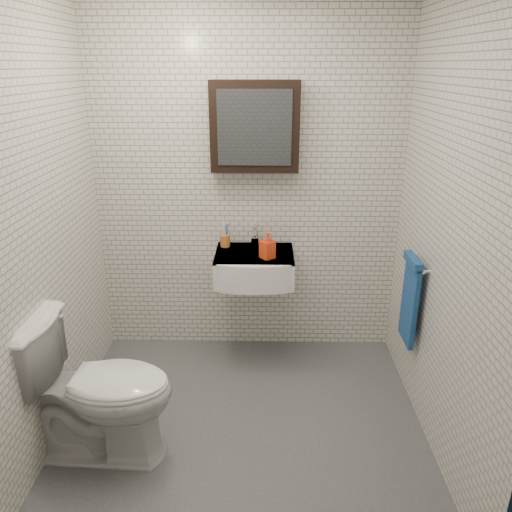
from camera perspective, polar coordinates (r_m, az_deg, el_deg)
The scene contains 9 objects.
ground at distance 3.27m, azimuth -1.42°, elevation -18.65°, with size 2.20×2.00×0.01m, color #484B50.
room_shell at distance 2.59m, azimuth -1.71°, elevation 7.08°, with size 2.22×2.02×2.51m.
washbasin at distance 3.51m, azimuth -0.20°, elevation -1.31°, with size 0.55×0.50×0.20m.
faucet at distance 3.64m, azimuth -0.14°, elevation 2.22°, with size 0.06×0.20×0.15m.
mirror_cabinet at distance 3.46m, azimuth -0.15°, elevation 14.55°, with size 0.60×0.15×0.60m.
towel_rail at distance 3.30m, azimuth 17.22°, elevation -4.42°, with size 0.09×0.30×0.58m.
toothbrush_cup at distance 3.63m, azimuth -3.53°, elevation 1.84°, with size 0.08×0.08×0.19m.
soap_bottle at distance 3.39m, azimuth 1.31°, elevation 1.24°, with size 0.08×0.09×0.19m, color orange.
toilet at distance 2.97m, azimuth -17.82°, elevation -14.14°, with size 0.48×0.84×0.86m, color white.
Camera 1 is at (0.13, -2.51, 2.09)m, focal length 35.00 mm.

